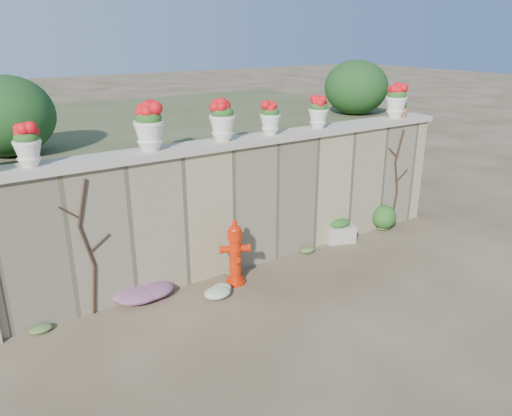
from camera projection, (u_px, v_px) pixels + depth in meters
ground at (320, 306)px, 7.00m from camera, size 80.00×80.00×0.00m
stone_wall at (250, 204)px, 8.08m from camera, size 8.00×0.40×2.00m
wall_cap at (250, 140)px, 7.73m from camera, size 8.10×0.52×0.10m
raised_fill at (168, 163)px, 10.59m from camera, size 9.00×6.00×2.00m
back_shrub_left at (6, 116)px, 6.83m from camera, size 1.30×1.30×1.10m
back_shrub_right at (356, 87)px, 10.27m from camera, size 1.30×1.30×1.10m
vine_left at (88, 247)px, 6.51m from camera, size 0.60×0.04×1.91m
vine_right at (397, 177)px, 9.59m from camera, size 0.60×0.04×1.91m
fire_hydrant at (235, 252)px, 7.47m from camera, size 0.44×0.32×1.03m
planter_box at (340, 231)px, 9.09m from camera, size 0.60×0.48×0.44m
green_shrub at (387, 214)px, 9.65m from camera, size 0.64×0.58×0.61m
magenta_clump at (147, 291)px, 7.16m from camera, size 0.98×0.65×0.26m
white_flowers at (221, 289)px, 7.29m from camera, size 0.50×0.40×0.18m
urn_pot_0 at (27, 146)px, 5.96m from camera, size 0.33×0.33×0.51m
urn_pot_1 at (149, 127)px, 6.75m from camera, size 0.41×0.41×0.65m
urn_pot_2 at (222, 121)px, 7.36m from camera, size 0.39×0.39×0.61m
urn_pot_3 at (270, 118)px, 7.83m from camera, size 0.33×0.33×0.51m
urn_pot_4 at (318, 113)px, 8.34m from camera, size 0.33×0.33×0.52m
urn_pot_5 at (396, 101)px, 9.31m from camera, size 0.40×0.40×0.63m
terracotta_pot at (401, 110)px, 9.46m from camera, size 0.24×0.24×0.29m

